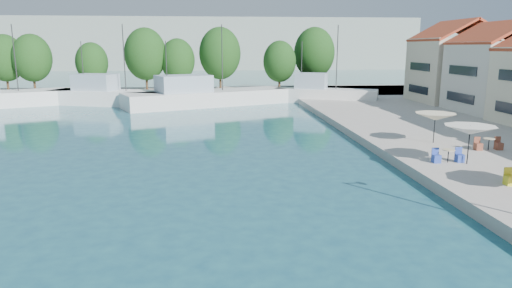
{
  "coord_description": "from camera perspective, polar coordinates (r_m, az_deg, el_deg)",
  "views": [
    {
      "loc": [
        -4.8,
        -1.91,
        7.12
      ],
      "look_at": [
        -2.23,
        26.0,
        1.13
      ],
      "focal_mm": 32.0,
      "sensor_mm": 36.0,
      "label": 1
    }
  ],
  "objects": [
    {
      "name": "tree_05",
      "position": [
        72.33,
        -9.77,
        10.29
      ],
      "size": [
        5.27,
        5.27,
        7.81
      ],
      "color": "#3F2B19",
      "rests_on": "quay_far"
    },
    {
      "name": "trawler_02",
      "position": [
        59.91,
        -17.65,
        5.7
      ],
      "size": [
        16.98,
        9.23,
        10.2
      ],
      "rotation": [
        0.0,
        0.0,
        -0.32
      ],
      "color": "white",
      "rests_on": "ground"
    },
    {
      "name": "quay_far",
      "position": [
        69.32,
        -7.94,
        6.3
      ],
      "size": [
        90.0,
        16.0,
        0.6
      ],
      "primitive_type": "cube",
      "color": "#A49D94",
      "rests_on": "ground"
    },
    {
      "name": "cafe_table_03",
      "position": [
        32.97,
        27.06,
        -0.17
      ],
      "size": [
        1.82,
        0.7,
        0.76
      ],
      "color": "black",
      "rests_on": "quay_right"
    },
    {
      "name": "tree_07",
      "position": [
        70.92,
        2.97,
        10.26
      ],
      "size": [
        5.05,
        5.05,
        7.47
      ],
      "color": "#3F2B19",
      "rests_on": "quay_far"
    },
    {
      "name": "trawler_03",
      "position": [
        56.7,
        -6.56,
        5.85
      ],
      "size": [
        20.79,
        12.88,
        10.2
      ],
      "rotation": [
        0.0,
        0.0,
        0.41
      ],
      "color": "silver",
      "rests_on": "ground"
    },
    {
      "name": "umbrella_white",
      "position": [
        28.2,
        25.19,
        1.6
      ],
      "size": [
        2.89,
        2.89,
        2.21
      ],
      "color": "black",
      "rests_on": "quay_right"
    },
    {
      "name": "hill_east",
      "position": [
        187.35,
        8.74,
        11.58
      ],
      "size": [
        140.0,
        40.0,
        12.0
      ],
      "primitive_type": "cube",
      "color": "gray",
      "rests_on": "ground"
    },
    {
      "name": "tree_03",
      "position": [
        75.6,
        -19.84,
        9.57
      ],
      "size": [
        4.88,
        4.88,
        7.22
      ],
      "color": "#3F2B19",
      "rests_on": "quay_far"
    },
    {
      "name": "tree_04",
      "position": [
        72.69,
        -13.66,
        10.87
      ],
      "size": [
        6.35,
        6.35,
        9.4
      ],
      "color": "#3F2B19",
      "rests_on": "quay_far"
    },
    {
      "name": "building_05",
      "position": [
        52.55,
        28.32,
        8.61
      ],
      "size": [
        8.4,
        8.8,
        9.7
      ],
      "color": "beige",
      "rests_on": "quay_right"
    },
    {
      "name": "umbrella_cream",
      "position": [
        33.58,
        21.5,
        3.2
      ],
      "size": [
        2.8,
        2.8,
        2.09
      ],
      "color": "black",
      "rests_on": "quay_right"
    },
    {
      "name": "tree_01",
      "position": [
        79.56,
        -28.89,
        9.39
      ],
      "size": [
        5.69,
        5.69,
        8.42
      ],
      "color": "#3F2B19",
      "rests_on": "quay_far"
    },
    {
      "name": "hill_west",
      "position": [
        163.86,
        -14.44,
        12.0
      ],
      "size": [
        180.0,
        40.0,
        16.0
      ],
      "primitive_type": "cube",
      "color": "gray",
      "rests_on": "ground"
    },
    {
      "name": "tree_08",
      "position": [
        75.19,
        7.29,
        11.24
      ],
      "size": [
        6.51,
        6.51,
        9.64
      ],
      "color": "#3F2B19",
      "rests_on": "quay_far"
    },
    {
      "name": "tree_06",
      "position": [
        72.49,
        -4.53,
        11.23
      ],
      "size": [
        6.46,
        6.46,
        9.56
      ],
      "color": "#3F2B19",
      "rests_on": "quay_far"
    },
    {
      "name": "cafe_table_02",
      "position": [
        28.44,
        22.88,
        -1.57
      ],
      "size": [
        1.82,
        0.7,
        0.76
      ],
      "color": "black",
      "rests_on": "quay_right"
    },
    {
      "name": "building_06",
      "position": [
        60.26,
        23.63,
        9.53
      ],
      "size": [
        9.0,
        8.8,
        10.2
      ],
      "color": "beige",
      "rests_on": "quay_right"
    },
    {
      "name": "trawler_04",
      "position": [
        60.02,
        8.38,
        6.15
      ],
      "size": [
        13.29,
        8.22,
        10.2
      ],
      "rotation": [
        0.0,
        0.0,
        -0.4
      ],
      "color": "silver",
      "rests_on": "ground"
    },
    {
      "name": "tree_02",
      "position": [
        77.24,
        -26.21,
        9.62
      ],
      "size": [
        5.7,
        5.7,
        8.44
      ],
      "color": "#3F2B19",
      "rests_on": "quay_far"
    }
  ]
}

